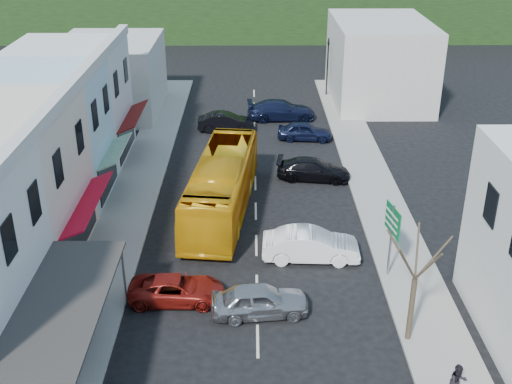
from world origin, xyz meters
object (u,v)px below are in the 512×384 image
(pedestrian_right, at_px, (458,380))
(street_tree, at_px, (415,279))
(direction_sign, at_px, (391,242))
(car_red, at_px, (177,288))
(bus, at_px, (222,188))
(pedestrian_left, at_px, (100,263))
(traffic_signal, at_px, (327,68))
(car_white, at_px, (311,247))
(car_silver, at_px, (260,301))

(pedestrian_right, relative_size, street_tree, 0.28)
(direction_sign, relative_size, street_tree, 0.63)
(car_red, relative_size, street_tree, 0.75)
(bus, bearing_deg, street_tree, -48.89)
(pedestrian_left, height_order, traffic_signal, traffic_signal)
(car_red, distance_m, pedestrian_left, 4.20)
(car_white, xyz_separation_m, direction_sign, (3.64, -1.68, 1.25))
(direction_sign, xyz_separation_m, street_tree, (-0.10, -4.93, 1.14))
(bus, height_order, traffic_signal, traffic_signal)
(bus, distance_m, direction_sign, 10.97)
(pedestrian_right, bearing_deg, traffic_signal, 74.09)
(pedestrian_left, bearing_deg, direction_sign, -73.32)
(car_silver, bearing_deg, street_tree, -113.22)
(traffic_signal, bearing_deg, car_white, 105.80)
(car_red, height_order, pedestrian_left, pedestrian_left)
(bus, distance_m, pedestrian_left, 9.18)
(bus, height_order, direction_sign, direction_sign)
(bus, height_order, car_white, bus)
(bus, relative_size, direction_sign, 2.97)
(car_white, bearing_deg, traffic_signal, -5.18)
(car_white, relative_size, car_red, 0.96)
(street_tree, bearing_deg, pedestrian_right, -74.41)
(car_red, xyz_separation_m, pedestrian_right, (10.97, -6.52, 0.30))
(pedestrian_right, bearing_deg, street_tree, 88.67)
(bus, xyz_separation_m, direction_sign, (8.37, -7.08, 0.40))
(car_silver, bearing_deg, pedestrian_right, -133.20)
(car_red, bearing_deg, bus, -9.92)
(car_silver, bearing_deg, pedestrian_left, 63.77)
(car_silver, xyz_separation_m, traffic_signal, (6.49, 33.24, 1.93))
(traffic_signal, bearing_deg, street_tree, 112.97)
(bus, height_order, car_silver, bus)
(pedestrian_left, relative_size, direction_sign, 0.44)
(car_white, height_order, pedestrian_left, pedestrian_left)
(car_white, relative_size, street_tree, 0.71)
(pedestrian_left, distance_m, pedestrian_right, 16.92)
(car_silver, xyz_separation_m, direction_sign, (6.29, 3.02, 1.25))
(pedestrian_right, height_order, direction_sign, direction_sign)
(bus, relative_size, street_tree, 1.88)
(car_red, height_order, direction_sign, direction_sign)
(street_tree, height_order, traffic_signal, street_tree)
(car_red, xyz_separation_m, street_tree, (9.98, -2.99, 2.39))
(car_white, height_order, traffic_signal, traffic_signal)
(traffic_signal, bearing_deg, car_red, 95.72)
(pedestrian_right, xyz_separation_m, direction_sign, (-0.88, 8.45, 0.95))
(direction_sign, bearing_deg, bus, 129.77)
(street_tree, bearing_deg, traffic_signal, 89.51)
(bus, distance_m, traffic_signal, 24.70)
(direction_sign, height_order, traffic_signal, traffic_signal)
(bus, distance_m, car_red, 9.22)
(car_silver, height_order, car_red, same)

